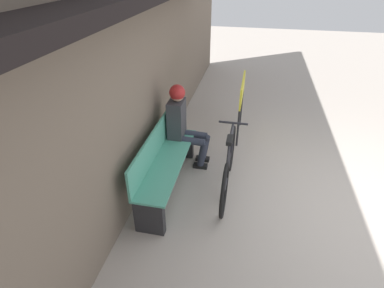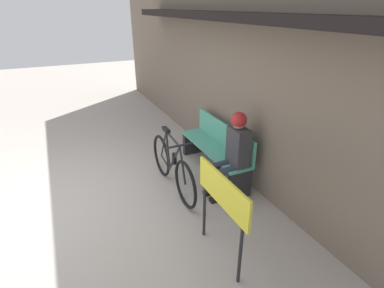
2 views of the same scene
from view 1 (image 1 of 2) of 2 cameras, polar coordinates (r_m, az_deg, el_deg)
name	(u,v)px [view 1 (image 1 of 2)]	position (r m, az deg, el deg)	size (l,w,h in m)	color
ground_plane	(363,218)	(4.47, 29.77, -12.08)	(24.00, 24.00, 0.00)	#ADA399
storefront_wall	(129,75)	(3.60, -11.87, 12.80)	(12.00, 0.56, 3.20)	#756656
park_bench_near	(164,163)	(4.11, -5.32, -3.60)	(1.75, 0.42, 0.88)	#51A88E
bicycle	(229,165)	(4.14, 6.98, -4.06)	(1.68, 0.40, 0.94)	black
person_seated	(183,120)	(4.46, -1.79, 4.51)	(0.34, 0.61, 1.30)	#2D3342
signboard	(242,94)	(5.29, 9.49, 9.38)	(0.98, 0.04, 1.07)	#232326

